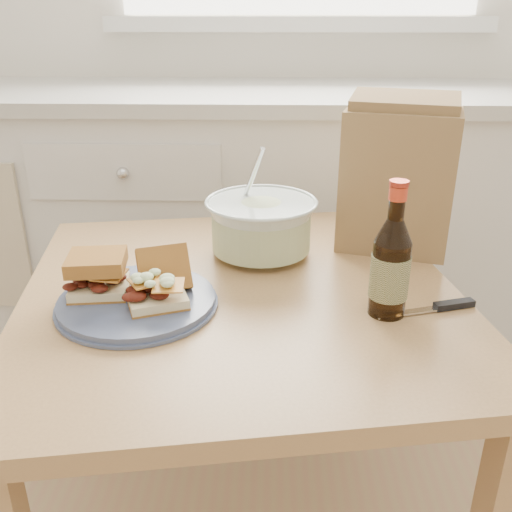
{
  "coord_description": "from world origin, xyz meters",
  "views": [
    {
      "loc": [
        -0.08,
        -0.15,
        1.18
      ],
      "look_at": [
        -0.11,
        0.8,
        0.76
      ],
      "focal_mm": 40.0,
      "sensor_mm": 36.0,
      "label": 1
    }
  ],
  "objects_px": {
    "beer_bottle": "(391,266)",
    "paper_bag": "(397,181)",
    "dining_table": "(241,334)",
    "plate": "(137,302)",
    "coleslaw_bowl": "(261,228)"
  },
  "relations": [
    {
      "from": "dining_table",
      "to": "beer_bottle",
      "type": "xyz_separation_m",
      "value": [
        0.26,
        -0.08,
        0.19
      ]
    },
    {
      "from": "dining_table",
      "to": "plate",
      "type": "relative_size",
      "value": 3.35
    },
    {
      "from": "paper_bag",
      "to": "plate",
      "type": "bearing_deg",
      "value": -134.01
    },
    {
      "from": "plate",
      "to": "coleslaw_bowl",
      "type": "distance_m",
      "value": 0.33
    },
    {
      "from": "dining_table",
      "to": "coleslaw_bowl",
      "type": "distance_m",
      "value": 0.23
    },
    {
      "from": "dining_table",
      "to": "plate",
      "type": "xyz_separation_m",
      "value": [
        -0.18,
        -0.07,
        0.11
      ]
    },
    {
      "from": "plate",
      "to": "beer_bottle",
      "type": "distance_m",
      "value": 0.45
    },
    {
      "from": "beer_bottle",
      "to": "paper_bag",
      "type": "distance_m",
      "value": 0.32
    },
    {
      "from": "plate",
      "to": "beer_bottle",
      "type": "relative_size",
      "value": 1.16
    },
    {
      "from": "plate",
      "to": "beer_bottle",
      "type": "bearing_deg",
      "value": -1.37
    },
    {
      "from": "beer_bottle",
      "to": "paper_bag",
      "type": "bearing_deg",
      "value": 102.9
    },
    {
      "from": "plate",
      "to": "beer_bottle",
      "type": "xyz_separation_m",
      "value": [
        0.44,
        -0.01,
        0.08
      ]
    },
    {
      "from": "dining_table",
      "to": "coleslaw_bowl",
      "type": "xyz_separation_m",
      "value": [
        0.03,
        0.17,
        0.16
      ]
    },
    {
      "from": "dining_table",
      "to": "plate",
      "type": "bearing_deg",
      "value": -166.81
    },
    {
      "from": "beer_bottle",
      "to": "paper_bag",
      "type": "relative_size",
      "value": 0.8
    }
  ]
}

